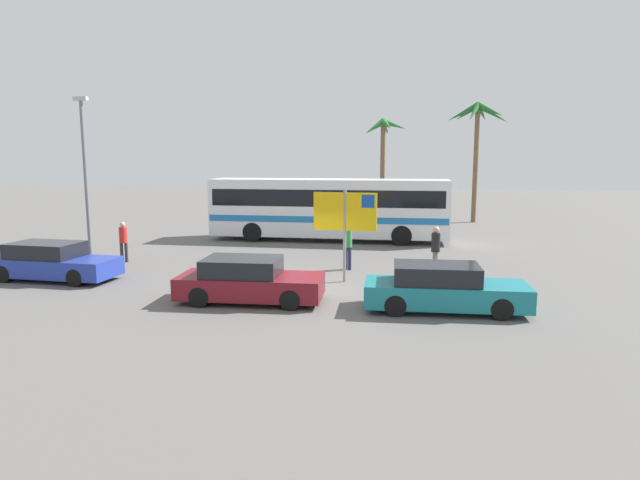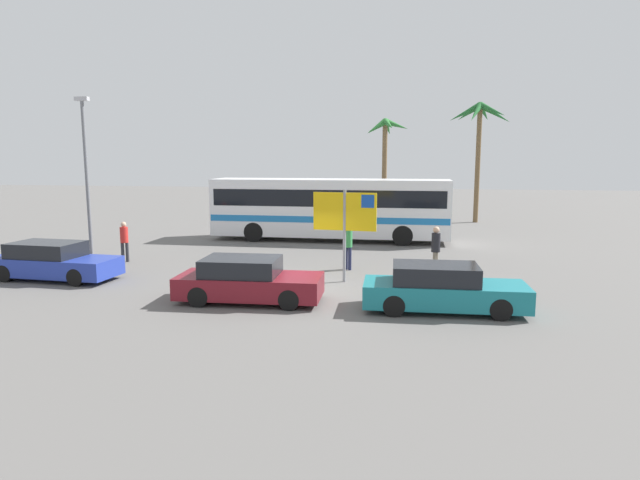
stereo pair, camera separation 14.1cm
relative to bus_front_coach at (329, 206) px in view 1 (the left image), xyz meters
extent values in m
plane|color=#605E5B|center=(0.47, -11.25, -1.78)|extent=(120.00, 120.00, 0.00)
cube|color=white|center=(0.00, 0.00, -0.06)|extent=(12.16, 2.49, 2.90)
cube|color=black|center=(0.00, 0.00, 0.49)|extent=(11.67, 2.51, 0.84)
cube|color=#1E70B7|center=(0.00, 0.00, -0.57)|extent=(12.04, 2.51, 0.32)
cylinder|color=black|center=(3.77, 1.12, -1.28)|extent=(1.00, 0.28, 1.00)
cylinder|color=black|center=(3.77, -1.12, -1.28)|extent=(1.00, 0.28, 1.00)
cylinder|color=black|center=(-3.77, 1.12, -1.28)|extent=(1.00, 0.28, 1.00)
cylinder|color=black|center=(-3.77, -1.12, -1.28)|extent=(1.00, 0.28, 1.00)
cylinder|color=gray|center=(1.92, -9.33, -0.18)|extent=(0.11, 0.11, 3.20)
cube|color=yellow|center=(1.92, -9.33, 0.67)|extent=(2.20, 0.27, 1.30)
cube|color=#1447A8|center=(2.72, -9.41, 1.04)|extent=(0.44, 0.11, 0.44)
cube|color=#19757F|center=(5.15, -12.46, -1.30)|extent=(4.56, 1.80, 0.64)
cube|color=black|center=(4.88, -12.47, -0.72)|extent=(2.40, 1.59, 0.52)
cylinder|color=black|center=(6.52, -11.67, -1.48)|extent=(0.61, 0.18, 0.60)
cylinder|color=black|center=(6.57, -13.16, -1.48)|extent=(0.61, 0.18, 0.60)
cylinder|color=black|center=(3.72, -11.76, -1.48)|extent=(0.61, 0.18, 0.60)
cylinder|color=black|center=(3.78, -13.26, -1.48)|extent=(0.61, 0.18, 0.60)
cube|color=#23389E|center=(-8.24, -10.69, -1.30)|extent=(4.62, 1.90, 0.64)
cube|color=black|center=(-8.51, -10.67, -0.72)|extent=(2.44, 1.65, 0.52)
cylinder|color=black|center=(-6.79, -10.01, -1.48)|extent=(0.61, 0.19, 0.60)
cylinder|color=black|center=(-6.87, -11.52, -1.48)|extent=(0.61, 0.19, 0.60)
cylinder|color=black|center=(-9.60, -9.86, -1.48)|extent=(0.61, 0.19, 0.60)
cylinder|color=black|center=(-9.68, -11.37, -1.48)|extent=(0.61, 0.19, 0.60)
cube|color=maroon|center=(-0.53, -12.40, -1.30)|extent=(4.35, 1.93, 0.64)
cube|color=black|center=(-0.79, -12.41, -0.72)|extent=(2.29, 1.70, 0.52)
cylinder|color=black|center=(0.76, -11.54, -1.48)|extent=(0.61, 0.18, 0.60)
cylinder|color=black|center=(0.83, -13.15, -1.48)|extent=(0.61, 0.18, 0.60)
cylinder|color=black|center=(-1.89, -11.65, -1.48)|extent=(0.61, 0.18, 0.60)
cylinder|color=black|center=(-1.82, -13.26, -1.48)|extent=(0.61, 0.18, 0.60)
cylinder|color=#706656|center=(5.04, -7.83, -1.35)|extent=(0.13, 0.13, 0.87)
cylinder|color=#706656|center=(5.11, -7.66, -1.35)|extent=(0.13, 0.13, 0.87)
cylinder|color=black|center=(5.08, -7.75, -0.57)|extent=(0.32, 0.32, 0.69)
sphere|color=tan|center=(5.08, -7.75, -0.10)|extent=(0.24, 0.24, 0.24)
cylinder|color=#2D2D33|center=(-7.39, -7.21, -1.38)|extent=(0.13, 0.13, 0.81)
cylinder|color=#2D2D33|center=(-7.55, -7.29, -1.38)|extent=(0.13, 0.13, 0.81)
cylinder|color=red|center=(-7.47, -7.25, -0.65)|extent=(0.32, 0.32, 0.64)
sphere|color=tan|center=(-7.47, -7.25, -0.22)|extent=(0.22, 0.22, 0.22)
cylinder|color=#1E2347|center=(1.74, -7.22, -1.34)|extent=(0.13, 0.13, 0.88)
cylinder|color=#1E2347|center=(1.89, -7.32, -1.34)|extent=(0.13, 0.13, 0.88)
cylinder|color=#338E4C|center=(1.81, -7.27, -0.55)|extent=(0.32, 0.32, 0.70)
sphere|color=tan|center=(1.81, -7.27, -0.08)|extent=(0.24, 0.24, 0.24)
cylinder|color=slate|center=(-8.79, -7.55, 1.45)|extent=(0.14, 0.14, 6.47)
cube|color=#B2B2B7|center=(-8.79, -7.55, 4.79)|extent=(0.56, 0.20, 0.16)
cylinder|color=brown|center=(2.35, 8.20, 1.40)|extent=(0.32, 0.32, 6.37)
cone|color=#2D7533|center=(3.08, 8.29, 4.55)|extent=(1.65, 0.64, 0.90)
cone|color=#2D7533|center=(2.48, 8.86, 4.41)|extent=(0.73, 1.62, 1.14)
cone|color=#2D7533|center=(1.77, 8.57, 4.44)|extent=(1.57, 1.22, 1.10)
cone|color=#2D7533|center=(1.81, 7.79, 4.41)|extent=(1.51, 1.29, 1.15)
cone|color=#2D7533|center=(2.61, 7.51, 4.54)|extent=(0.98, 1.66, 0.91)
cylinder|color=brown|center=(8.38, 9.53, 1.93)|extent=(0.32, 0.32, 7.43)
cone|color=#23662D|center=(9.32, 9.46, 5.29)|extent=(2.13, 0.58, 1.49)
cone|color=#23662D|center=(8.75, 10.46, 5.43)|extent=(1.22, 2.19, 1.25)
cone|color=#23662D|center=(7.74, 10.31, 5.43)|extent=(1.72, 1.98, 1.24)
cone|color=#23662D|center=(7.42, 9.39, 5.35)|extent=(2.19, 0.74, 1.38)
cone|color=#23662D|center=(8.03, 8.65, 5.30)|extent=(1.20, 2.12, 1.48)
cone|color=#23662D|center=(9.05, 8.76, 5.45)|extent=(1.77, 1.95, 1.20)
camera|label=1|loc=(4.05, -27.63, 2.49)|focal=30.40mm
camera|label=2|loc=(4.19, -27.61, 2.49)|focal=30.40mm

